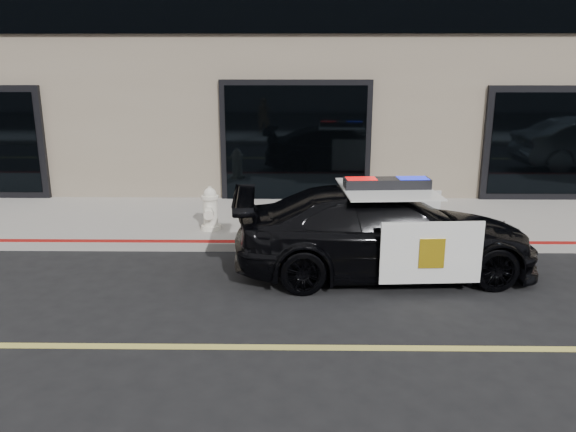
{
  "coord_description": "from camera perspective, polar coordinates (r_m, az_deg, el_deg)",
  "views": [
    {
      "loc": [
        -1.0,
        -5.92,
        3.2
      ],
      "look_at": [
        -1.11,
        2.2,
        1.0
      ],
      "focal_mm": 35.0,
      "sensor_mm": 36.0,
      "label": 1
    }
  ],
  "objects": [
    {
      "name": "sidewalk_n",
      "position": [
        11.64,
        5.68,
        -0.49
      ],
      "size": [
        60.0,
        3.5,
        0.15
      ],
      "primitive_type": "cube",
      "color": "gray",
      "rests_on": "ground"
    },
    {
      "name": "ground",
      "position": [
        6.8,
        9.39,
        -13.12
      ],
      "size": [
        120.0,
        120.0,
        0.0
      ],
      "primitive_type": "plane",
      "color": "black",
      "rests_on": "ground"
    },
    {
      "name": "police_car",
      "position": [
        8.87,
        9.8,
        -1.54
      ],
      "size": [
        2.48,
        4.91,
        1.53
      ],
      "color": "black",
      "rests_on": "ground"
    },
    {
      "name": "fire_hydrant",
      "position": [
        10.72,
        -7.89,
        0.64
      ],
      "size": [
        0.38,
        0.52,
        0.83
      ],
      "color": "white",
      "rests_on": "sidewalk_n"
    }
  ]
}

